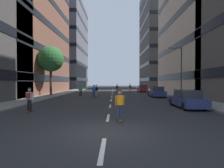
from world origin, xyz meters
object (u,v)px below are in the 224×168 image
at_px(streetlamp_right, 178,67).
at_px(parked_car_far, 156,92).
at_px(street_tree_near, 51,59).
at_px(skater_5, 117,88).
at_px(skater_0, 29,98).
at_px(parked_car_near, 187,99).
at_px(skater_1, 81,90).
at_px(skater_4, 120,103).
at_px(parked_car_mid, 143,89).
at_px(skater_6, 130,87).
at_px(skater_3, 96,90).
at_px(skater_2, 94,91).

bearing_deg(streetlamp_right, parked_car_far, 125.36).
bearing_deg(street_tree_near, skater_5, 34.65).
height_order(street_tree_near, skater_0, street_tree_near).
distance_m(parked_car_near, parked_car_far, 10.71).
xyz_separation_m(parked_car_near, street_tree_near, (-15.92, 11.66, 4.97)).
bearing_deg(skater_5, street_tree_near, -145.35).
bearing_deg(skater_1, streetlamp_right, -10.81).
bearing_deg(skater_4, parked_car_mid, 78.22).
xyz_separation_m(parked_car_far, skater_6, (-2.78, 11.99, 0.32)).
bearing_deg(parked_car_far, skater_5, 124.98).
height_order(skater_0, skater_4, same).
relative_size(skater_0, skater_4, 1.00).
distance_m(parked_car_mid, parked_car_far, 12.27).
xyz_separation_m(parked_car_mid, skater_3, (-8.84, -12.16, 0.29)).
xyz_separation_m(parked_car_near, parked_car_mid, (0.00, 22.98, 0.00)).
bearing_deg(skater_2, street_tree_near, 159.20).
height_order(parked_car_mid, skater_3, skater_3).
height_order(skater_0, skater_6, same).
xyz_separation_m(skater_3, skater_6, (6.07, 11.88, 0.03)).
height_order(skater_3, skater_6, same).
xyz_separation_m(skater_1, skater_2, (2.10, -1.22, 0.00)).
xyz_separation_m(parked_car_far, skater_0, (-12.40, -12.94, 0.32)).
xyz_separation_m(parked_car_far, skater_3, (-8.84, 0.11, 0.29)).
xyz_separation_m(street_tree_near, skater_0, (3.51, -13.90, -4.65)).
bearing_deg(skater_6, street_tree_near, -139.97).
height_order(parked_car_far, skater_4, skater_4).
distance_m(skater_3, skater_6, 13.34).
height_order(parked_car_far, skater_3, skater_3).
height_order(streetlamp_right, skater_2, streetlamp_right).
xyz_separation_m(skater_3, skater_4, (2.98, -15.93, 0.00)).
bearing_deg(skater_2, skater_0, -106.94).
height_order(parked_car_far, skater_2, skater_2).
bearing_deg(parked_car_mid, skater_0, -116.19).
bearing_deg(skater_3, skater_2, -94.13).
distance_m(parked_car_mid, skater_0, 28.10).
bearing_deg(parked_car_near, skater_6, 96.98).
height_order(skater_2, skater_5, same).
bearing_deg(skater_5, parked_car_near, -73.28).
height_order(street_tree_near, skater_5, street_tree_near).
bearing_deg(skater_6, skater_0, -111.11).
bearing_deg(streetlamp_right, parked_car_near, -105.33).
bearing_deg(skater_5, skater_4, -90.54).
xyz_separation_m(skater_0, skater_1, (1.33, 12.48, -0.03)).
distance_m(skater_2, skater_6, 15.01).
height_order(parked_car_near, skater_6, skater_6).
bearing_deg(skater_1, parked_car_mid, 48.99).
xyz_separation_m(streetlamp_right, skater_3, (-10.96, 3.09, -3.15)).
relative_size(streetlamp_right, skater_0, 3.65).
distance_m(parked_car_far, street_tree_near, 16.70).
height_order(skater_0, skater_5, same).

